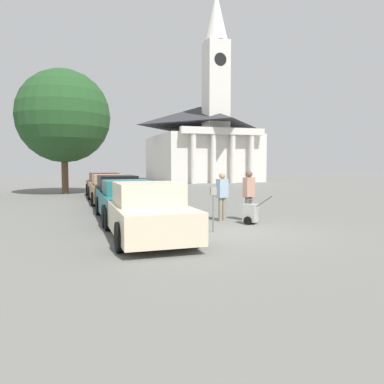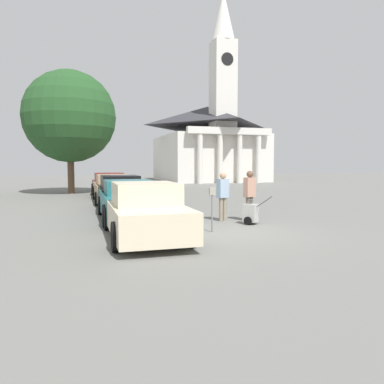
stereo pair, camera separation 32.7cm
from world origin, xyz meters
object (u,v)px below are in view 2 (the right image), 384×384
Objects in this scene: person_worker at (223,194)px; person_supervisor at (250,192)px; parked_car_tan at (113,189)px; church at (209,140)px; parked_car_cream at (144,212)px; parked_car_black at (120,193)px; equipment_cart at (251,213)px; parked_car_maroon at (109,185)px; parked_car_teal at (128,201)px; parking_meter at (212,201)px.

person_supervisor is (0.90, -0.30, 0.04)m from person_worker.
church is at bearing 59.84° from parked_car_tan.
church is at bearing 68.15° from parked_car_cream.
parked_car_black is at bearing -71.03° from person_supervisor.
church is (13.25, 32.85, 4.21)m from parked_car_cream.
parked_car_tan is 3.00× the size of person_worker.
parked_car_cream reaches higher than equipment_cart.
person_worker is at bearing -54.89° from parked_car_black.
person_worker is at bearing 35.06° from parked_car_cream.
parked_car_maroon is 2.74× the size of person_supervisor.
parked_car_black reaches higher than equipment_cart.
person_supervisor is at bearing 25.31° from parked_car_cream.
parked_car_tan reaches higher than parked_car_teal.
parked_car_maroon is at bearing 68.58° from equipment_cart.
parking_meter is 2.21m from person_worker.
church reaches higher than parking_meter.
person_worker reaches higher than parking_meter.
church reaches higher than parked_car_maroon.
person_supervisor is 32.51m from church.
parking_meter is 2.07m from equipment_cart.
equipment_cart is (3.82, 1.28, -0.32)m from parked_car_cream.
parked_car_tan is 9.20m from person_supervisor.
parked_car_tan is at bearing 74.35° from equipment_cart.
person_supervisor is at bearing 39.16° from parking_meter.
parked_car_cream is 13.38m from parked_car_maroon.
equipment_cart is at bearing 18.68° from parked_car_cream.
person_supervisor is at bearing -70.34° from parked_car_maroon.
parked_car_maroon reaches higher than parked_car_teal.
parked_car_tan is 3.88× the size of parking_meter.
parked_car_cream reaches higher than parked_car_maroon.
parked_car_teal is 32.41m from church.
parked_car_black is 2.69× the size of person_supervisor.
equipment_cart is 0.05× the size of church.
parked_car_teal is at bearing -89.88° from parked_car_maroon.
parked_car_teal is 6.57m from parked_car_tan.
parking_meter is 0.77× the size of person_worker.
parking_meter is 0.07× the size of church.
parked_car_tan is at bearing -89.88° from parked_car_maroon.
church is (10.08, 30.64, 3.93)m from person_worker.
parked_car_cream is 0.99× the size of parked_car_black.
parked_car_tan is at bearing 101.94° from parking_meter.
parked_car_tan is 5.21× the size of equipment_cart.
parked_car_maroon is 2.85× the size of person_worker.
parked_car_maroon is at bearing -124.24° from church.
parked_car_black is 4.85× the size of equipment_cart.
person_worker reaches higher than parked_car_tan.
person_supervisor reaches higher than parked_car_black.
parking_meter is at bearing 170.66° from equipment_cart.
person_supervisor is at bearing -106.53° from church.
parked_car_teal is 2.89× the size of person_worker.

